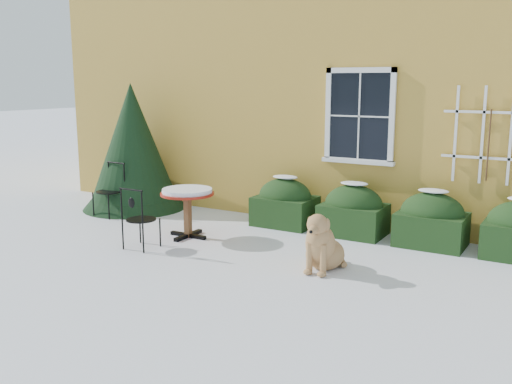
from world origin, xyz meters
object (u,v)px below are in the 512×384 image
Objects in this scene: patio_chair_near at (139,218)px; bistro_table at (187,197)px; evergreen_shrub at (133,159)px; dog at (322,246)px; patio_chair_far at (110,190)px.

bistro_table is at bearing -106.13° from patio_chair_near.
dog is (4.93, -1.71, -0.68)m from evergreen_shrub.
dog is at bearing -171.99° from patio_chair_near.
evergreen_shrub reaches higher than patio_chair_far.
patio_chair_near is 1.02× the size of dog.
patio_chair_near is (-0.24, -0.91, -0.20)m from bistro_table.
patio_chair_far is (-1.98, 1.41, 0.03)m from patio_chair_near.
patio_chair_far is at bearing -36.70° from patio_chair_near.
patio_chair_far is 4.94m from dog.
bistro_table is 0.93× the size of dog.
bistro_table is at bearing -28.71° from evergreen_shrub.
evergreen_shrub is 2.64× the size of dog.
evergreen_shrub is at bearing -47.67° from patio_chair_near.
bistro_table is 0.96m from patio_chair_near.
dog is (2.62, -0.45, -0.34)m from bistro_table.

